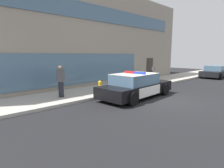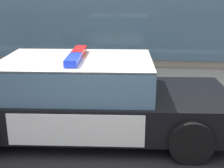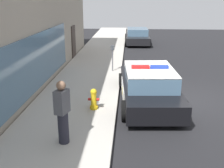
% 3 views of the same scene
% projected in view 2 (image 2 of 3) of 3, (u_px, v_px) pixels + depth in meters
% --- Properties ---
extents(sidewalk, '(48.00, 3.14, 0.15)m').
position_uv_depth(sidewalk, '(129.00, 85.00, 8.15)').
color(sidewalk, '#B2ADA3').
rests_on(sidewalk, ground).
extents(police_cruiser, '(5.04, 2.36, 1.49)m').
position_uv_depth(police_cruiser, '(86.00, 97.00, 5.46)').
color(police_cruiser, black).
rests_on(police_cruiser, ground).
extents(fire_hydrant, '(0.34, 0.39, 0.73)m').
position_uv_depth(fire_hydrant, '(57.00, 76.00, 7.44)').
color(fire_hydrant, gold).
rests_on(fire_hydrant, sidewalk).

